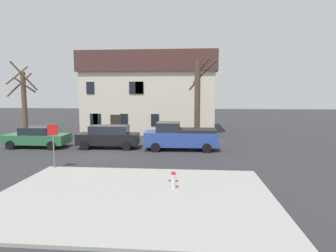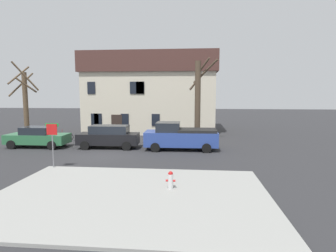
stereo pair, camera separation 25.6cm
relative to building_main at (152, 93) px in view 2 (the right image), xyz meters
name	(u,v)px [view 2 (the right image)]	position (x,y,z in m)	size (l,w,h in m)	color
ground_plane	(103,155)	(-1.42, -13.12, -4.33)	(120.00, 120.00, 0.00)	#2D2D30
sidewalk_slab	(131,196)	(2.26, -20.60, -4.27)	(11.32, 7.98, 0.12)	#999993
building_main	(152,93)	(0.00, 0.00, 0.00)	(14.23, 8.02, 8.50)	beige
tree_bare_near	(25,102)	(-10.30, -7.62, -0.86)	(3.07, 3.07, 6.93)	brown
tree_bare_mid	(198,99)	(5.11, -7.63, -0.59)	(2.44, 1.95, 7.22)	#4C3D2D
car_green_sedan	(38,137)	(-7.50, -10.69, -3.51)	(4.77, 2.09, 1.63)	#2D6B42
car_black_wagon	(109,136)	(-1.81, -10.47, -3.41)	(4.72, 2.07, 1.77)	black
pickup_truck_blue	(180,136)	(3.78, -10.57, -3.32)	(5.49, 2.38, 2.08)	#2D4799
fire_hydrant	(171,180)	(3.82, -19.73, -3.81)	(0.42, 0.22, 0.77)	silver
street_sign_pole	(52,137)	(-3.02, -16.81, -2.50)	(0.76, 0.07, 2.60)	slate
bicycle_leaning	(64,137)	(-6.83, -7.54, -3.96)	(1.75, 0.15, 1.03)	black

